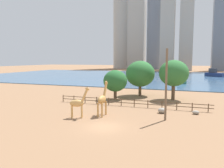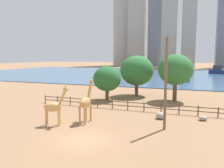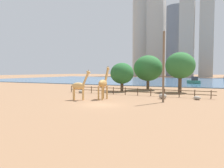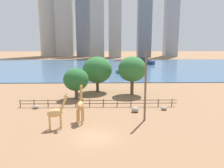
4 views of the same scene
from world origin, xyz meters
name	(u,v)px [view 4 (image 4 of 4)]	position (x,y,z in m)	size (l,w,h in m)	color
ground_plane	(104,66)	(0.00, 80.00, 0.00)	(400.00, 400.00, 0.00)	#8C6647
harbor_water	(104,66)	(0.00, 77.00, 0.10)	(180.00, 86.00, 0.20)	#3D6084
giraffe_tall	(56,113)	(-4.87, 2.63, 2.05)	(2.79, 1.48, 4.38)	tan
giraffe_companion	(80,105)	(-2.17, 4.88, 2.34)	(0.88, 3.27, 4.98)	#C18C47
utility_pole	(145,87)	(6.52, 5.34, 4.68)	(0.28, 0.28, 9.36)	brown
boulder_near_fence	(135,109)	(5.68, 9.09, 0.40)	(1.16, 1.07, 0.81)	gray
boulder_by_pole	(36,107)	(-10.24, 11.22, 0.28)	(1.01, 0.74, 0.56)	gray
boulder_small	(164,108)	(10.43, 10.02, 0.28)	(1.01, 0.74, 0.55)	gray
enclosure_fence	(98,102)	(-0.16, 12.00, 0.76)	(26.12, 0.14, 1.30)	#4C3826
tree_left_large	(97,70)	(-0.72, 23.64, 4.82)	(6.30, 6.30, 7.67)	brown
tree_center_broad	(132,69)	(6.52, 20.87, 5.26)	(5.72, 5.72, 7.87)	brown
tree_right_tall	(76,80)	(-4.49, 17.66, 3.70)	(4.76, 4.76, 5.86)	brown
boat_ferry	(145,62)	(20.72, 86.49, 1.46)	(8.61, 7.53, 3.73)	navy
boat_sailboat	(123,72)	(6.72, 50.87, 0.98)	(4.48, 5.34, 4.67)	#337259
skyline_block_central	(145,5)	(29.57, 146.07, 38.43)	(10.02, 8.29, 76.85)	slate
skyline_tower_glass	(97,20)	(-5.69, 141.86, 27.39)	(9.75, 9.87, 54.77)	#ADA89E
skyline_block_left	(115,15)	(7.23, 144.46, 31.17)	(9.22, 9.75, 62.34)	#ADA89E
skyline_block_right	(86,21)	(-16.05, 161.73, 28.39)	(16.33, 16.33, 56.79)	slate
skyline_block_wide	(48,8)	(-47.42, 165.32, 39.17)	(14.65, 14.65, 78.34)	#ADA89E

